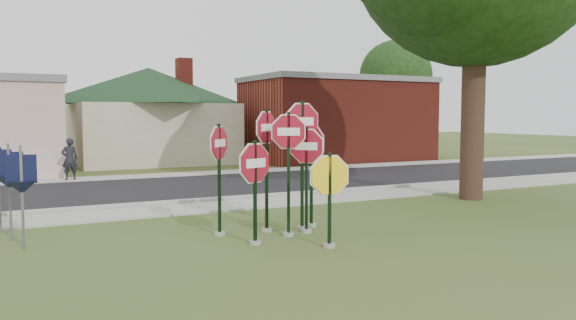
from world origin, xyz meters
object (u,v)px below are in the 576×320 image
stop_sign_left (255,179)px  pedestrian (70,159)px  stop_sign_center (288,156)px  stop_sign_yellow (330,189)px

stop_sign_left → pedestrian: (-2.10, 13.23, -0.43)m
stop_sign_center → stop_sign_yellow: 1.42m
stop_sign_left → pedestrian: size_ratio=1.33×
stop_sign_center → pedestrian: (-3.04, 12.84, -0.83)m
stop_sign_yellow → pedestrian: size_ratio=1.20×
pedestrian → stop_sign_left: bearing=96.2°
stop_sign_yellow → stop_sign_left: 1.49m
pedestrian → stop_sign_center: bearing=100.5°
stop_sign_yellow → stop_sign_left: (-1.18, 0.89, 0.17)m
stop_sign_center → pedestrian: 13.22m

